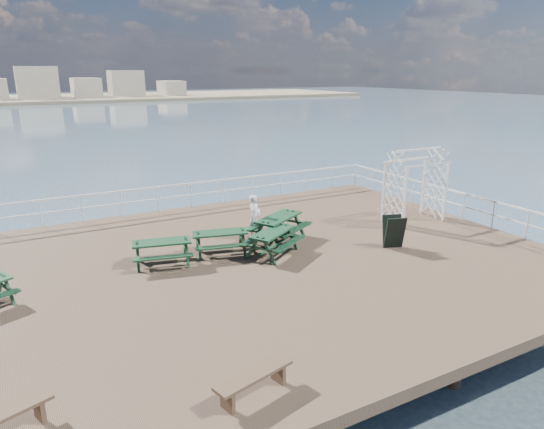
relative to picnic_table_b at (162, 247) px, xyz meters
The scene contains 11 objects.
ground 3.22m from the picnic_table_b, 21.22° to the right, with size 18.00×14.00×0.30m, color brown.
sea_backdrop 133.83m from the picnic_table_b, 83.36° to the left, with size 300.00×300.00×9.20m.
railing 3.22m from the picnic_table_b, 26.55° to the left, with size 17.77×13.76×1.10m.
picnic_table_b is the anchor object (origin of this frame).
picnic_table_c 3.47m from the picnic_table_b, 14.26° to the right, with size 2.31×2.20×0.88m.
picnic_table_d 1.91m from the picnic_table_b, ahead, with size 1.99×1.75×0.83m.
picnic_table_e 4.21m from the picnic_table_b, ahead, with size 2.50×2.36×0.96m.
flat_bench_far 6.95m from the picnic_table_b, 92.80° to the right, with size 1.65×0.76×0.46m.
trellis_arbor 9.97m from the picnic_table_b, ahead, with size 2.30×1.24×2.85m.
sandwich_board 7.52m from the picnic_table_b, 17.39° to the right, with size 0.79×0.68×1.10m.
person 3.63m from the picnic_table_b, 12.46° to the left, with size 0.57×0.37×1.57m, color white.
Camera 1 is at (-6.58, -12.56, 5.68)m, focal length 32.00 mm.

